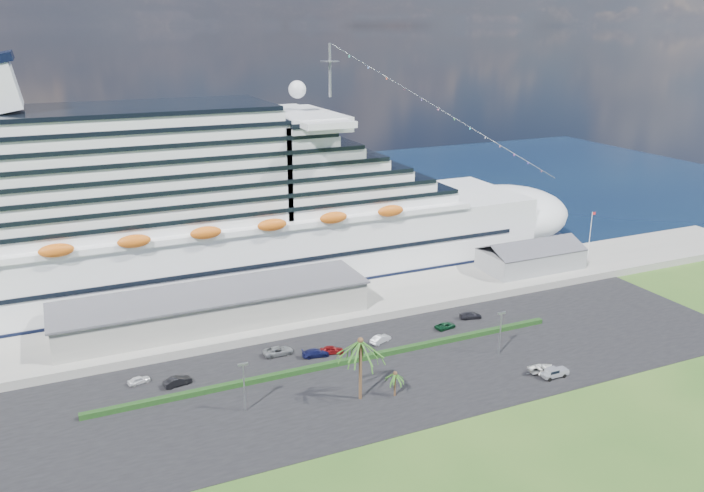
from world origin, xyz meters
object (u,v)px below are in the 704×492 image
boat_trailer (541,368)px  cruise_ship (201,218)px  parked_car_3 (316,353)px  pickup_truck (554,372)px

boat_trailer → cruise_ship: bearing=123.8°
parked_car_3 → boat_trailer: boat_trailer is taller
cruise_ship → parked_car_3: size_ratio=38.28×
parked_car_3 → pickup_truck: size_ratio=1.01×
boat_trailer → pickup_truck: bearing=-61.2°
cruise_ship → pickup_truck: size_ratio=38.65×
cruise_ship → boat_trailer: (43.66, -65.18, -15.55)m
parked_car_3 → pickup_truck: pickup_truck is taller
cruise_ship → pickup_truck: 82.33m
pickup_truck → boat_trailer: size_ratio=0.91×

